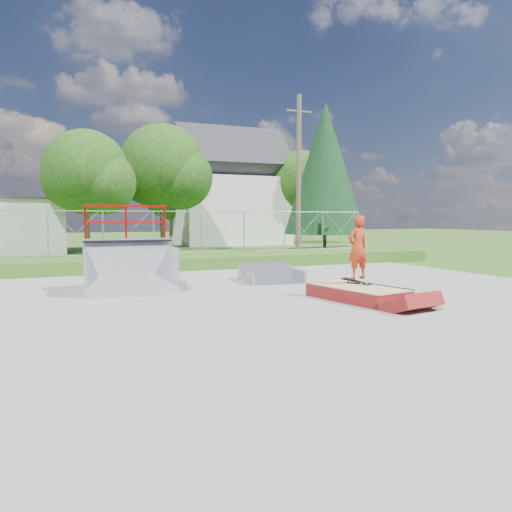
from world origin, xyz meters
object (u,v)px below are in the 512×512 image
(grind_box, at_px, (357,294))
(quarter_pipe, at_px, (130,249))
(skater, at_px, (358,250))
(flat_bank_ramp, at_px, (271,274))

(grind_box, distance_m, quarter_pipe, 6.06)
(quarter_pipe, bearing_deg, skater, -28.41)
(skater, bearing_deg, quarter_pipe, -37.96)
(flat_bank_ramp, height_order, skater, skater)
(grind_box, distance_m, skater, 1.13)
(quarter_pipe, xyz_separation_m, skater, (5.09, -3.15, 0.03))
(grind_box, xyz_separation_m, quarter_pipe, (-4.82, 3.54, 1.00))
(flat_bank_ramp, bearing_deg, skater, -72.45)
(grind_box, relative_size, quarter_pipe, 1.12)
(quarter_pipe, height_order, skater, quarter_pipe)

